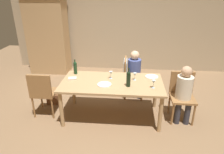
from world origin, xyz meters
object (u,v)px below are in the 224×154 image
Objects in this scene: wine_glass_centre at (111,73)px; person_man_bearded at (135,71)px; dinner_plate_host at (152,77)px; chair_far_right at (129,72)px; wine_bottle_dark_red at (128,78)px; armoire_cabinet at (48,35)px; chair_left_end at (43,91)px; person_woman_host at (184,90)px; dining_table at (112,86)px; wine_glass_near_right at (135,75)px; handbag at (53,99)px; wine_bottle_tall_green at (75,67)px; wine_glass_near_left at (154,82)px; dinner_plate_guest_left at (104,84)px; chair_right_end at (182,93)px.

person_man_bearded is at bearing 55.54° from wine_glass_centre.
chair_far_right is at bearing 128.97° from dinner_plate_host.
armoire_cabinet is at bearing 134.51° from wine_bottle_dark_red.
chair_left_end is 2.66m from person_woman_host.
person_man_bearded is (0.45, 0.87, -0.03)m from dining_table.
wine_bottle_dark_red is at bearing -112.95° from wine_glass_near_right.
wine_bottle_dark_red is 1.88m from handbag.
wine_glass_near_right reaches higher than dinner_plate_host.
chair_left_end is 0.78m from wine_bottle_tall_green.
handbag is (-2.09, 0.05, -0.64)m from dinner_plate_host.
chair_far_right is at bearing 90.10° from wine_bottle_dark_red.
wine_glass_near_left is 0.88m from dinner_plate_guest_left.
wine_glass_centre is at bearing -2.88° from chair_right_end.
chair_right_end is 2.64× the size of wine_bottle_dark_red.
person_man_bearded is at bearing 90.00° from chair_far_right.
person_woman_host is at bearing -7.58° from wine_glass_centre.
wine_bottle_dark_red is (-0.15, -1.02, 0.26)m from person_man_bearded.
chair_far_right reaches higher than wine_glass_centre.
person_man_bearded is at bearing 87.63° from wine_glass_near_right.
wine_bottle_dark_red is at bearing -42.61° from wine_glass_centre.
wine_glass_near_right is at bearing 67.05° from wine_bottle_dark_red.
person_man_bearded is at bearing 105.43° from wine_glass_near_left.
person_woman_host is at bearing -9.05° from wine_glass_near_right.
person_man_bearded is at bearing 23.80° from wine_bottle_tall_green.
chair_right_end is 1.11m from wine_bottle_dark_red.
chair_far_right is 1.17m from wine_glass_near_left.
dining_table is 6.77× the size of handbag.
chair_far_right is at bearing 112.70° from wine_glass_near_left.
dinner_plate_host is (-0.57, 0.32, 0.11)m from person_woman_host.
wine_bottle_tall_green is at bearing -56.27° from armoire_cabinet.
handbag is at bearing 177.53° from wine_bottle_tall_green.
wine_glass_near_left is at bearing -3.34° from dinner_plate_guest_left.
person_man_bearded is at bearing 62.43° from dining_table.
chair_far_right is 0.83× the size of person_man_bearded.
chair_left_end is 0.61m from handbag.
person_man_bearded is 7.41× the size of wine_glass_near_right.
chair_far_right is at bearing -30.23° from armoire_cabinet.
person_man_bearded is 1.36m from wine_bottle_tall_green.
chair_left_end is at bearing 3.75° from chair_right_end.
wine_bottle_tall_green is at bearing 167.00° from wine_glass_centre.
person_man_bearded is (-0.88, 0.78, 0.11)m from chair_right_end.
dining_table is 5.44× the size of wine_bottle_dark_red.
wine_glass_near_right is 0.59× the size of dinner_plate_host.
person_man_bearded reaches higher than wine_bottle_dark_red.
chair_left_end reaches higher than dinner_plate_host.
armoire_cabinet is 2.37× the size of chair_far_right.
wine_glass_centre is (-1.36, 0.18, 0.21)m from person_woman_host.
wine_glass_centre is at bearing -45.95° from armoire_cabinet.
person_woman_host is at bearing -29.81° from dinner_plate_host.
chair_left_end reaches higher than dinner_plate_guest_left.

